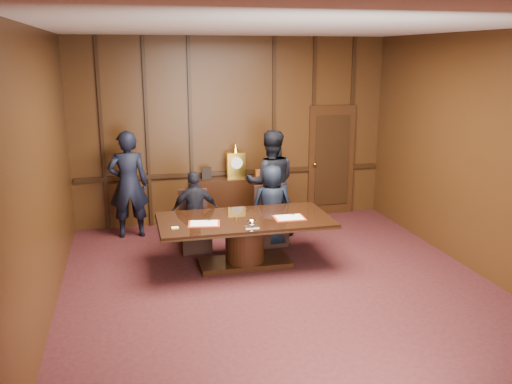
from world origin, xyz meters
TOP-DOWN VIEW (x-y plane):
  - room at (0.07, 0.14)m, footprint 7.00×7.04m
  - sideboard at (0.00, 3.26)m, footprint 1.60×0.45m
  - conference_table at (-0.30, 1.10)m, footprint 2.62×1.32m
  - folder_left at (-0.95, 0.95)m, footprint 0.51×0.40m
  - folder_right at (0.35, 0.94)m, footprint 0.47×0.34m
  - inkstand at (-0.30, 0.65)m, footprint 0.20×0.14m
  - notepad at (-1.38, 0.86)m, footprint 0.11×0.08m
  - chair_left at (-0.95, 1.98)m, footprint 0.49×0.49m
  - chair_right at (0.34, 1.98)m, footprint 0.51×0.51m
  - signatory_left at (-0.95, 1.90)m, footprint 0.80×0.34m
  - signatory_right at (0.35, 1.90)m, footprint 0.76×0.57m
  - witness_left at (-1.99, 2.94)m, footprint 0.70×0.46m
  - witness_right at (0.48, 2.50)m, footprint 1.02×0.85m

SIDE VIEW (x-z plane):
  - chair_left at x=-0.95m, z-range -0.20..0.79m
  - chair_right at x=0.34m, z-range -0.20..0.79m
  - sideboard at x=0.00m, z-range -0.28..1.26m
  - conference_table at x=-0.30m, z-range 0.13..0.89m
  - signatory_left at x=-0.95m, z-range 0.00..1.35m
  - signatory_right at x=0.35m, z-range 0.00..1.39m
  - notepad at x=-1.38m, z-range 0.76..0.77m
  - folder_left at x=-0.95m, z-range 0.76..0.78m
  - folder_right at x=0.35m, z-range 0.76..0.78m
  - inkstand at x=-0.30m, z-range 0.76..0.87m
  - witness_right at x=0.48m, z-range 0.00..1.89m
  - witness_left at x=-1.99m, z-range 0.00..1.90m
  - room at x=0.07m, z-range -0.03..3.47m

